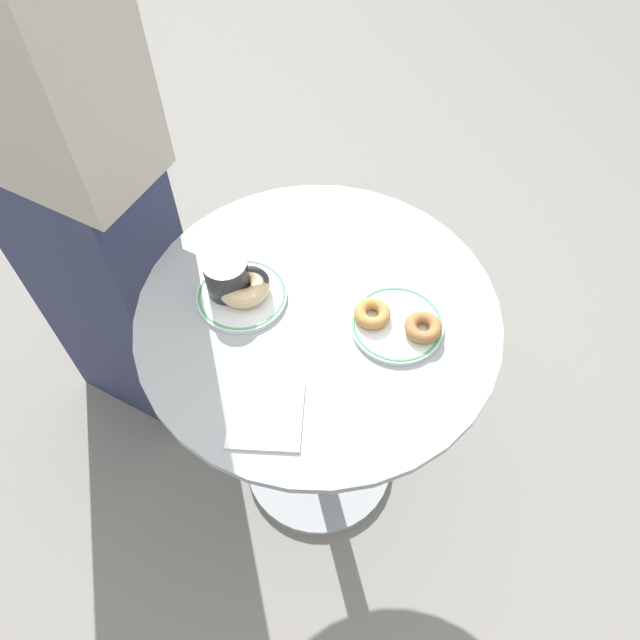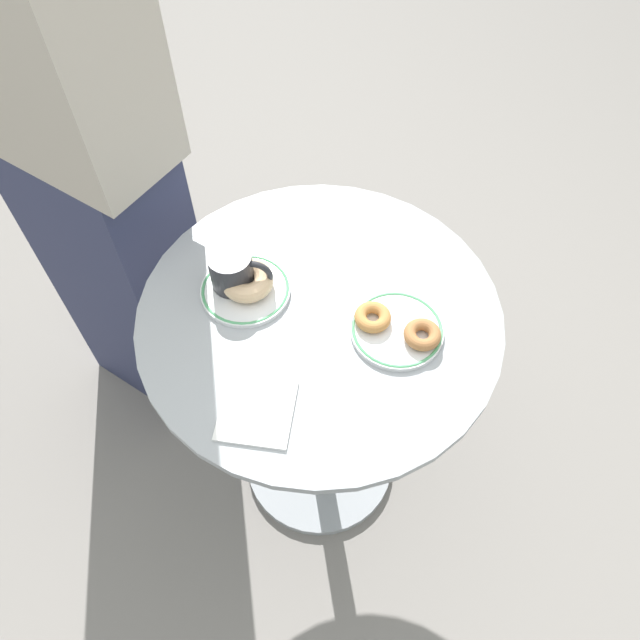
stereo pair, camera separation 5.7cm
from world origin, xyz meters
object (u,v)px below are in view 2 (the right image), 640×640
Objects in this scene: plate_right at (397,330)px; donut_old_fashioned at (373,317)px; plate_left at (246,290)px; donut_cinnamon at (422,335)px; paper_napkin at (257,410)px; coffee_mug at (234,272)px; donut_glazed at (247,280)px; person_figure at (89,180)px; cafe_table at (320,381)px.

donut_old_fashioned is at bearing -176.69° from plate_right.
donut_cinnamon is (0.35, 0.03, 0.02)m from plate_left.
donut_cinnamon is 0.53× the size of paper_napkin.
coffee_mug is at bearing -175.56° from donut_old_fashioned.
plate_left is 2.56× the size of donut_old_fashioned.
donut_glazed is 0.35m from donut_cinnamon.
donut_glazed is 1.50× the size of donut_old_fashioned.
plate_left reaches higher than paper_napkin.
coffee_mug is 0.43m from person_figure.
cafe_table is 0.35m from donut_cinnamon.
donut_glazed is at bearing 1.49° from coffee_mug.
paper_napkin is at bearing -59.48° from donut_glazed.
plate_right is 1.70× the size of donut_glazed.
plate_right is 0.11× the size of person_figure.
donut_cinnamon is at bearing -6.15° from person_figure.
donut_glazed is 1.50× the size of donut_cinnamon.
plate_left reaches higher than cafe_table.
donut_old_fashioned is at bearing 6.57° from cafe_table.
plate_right is at bearing 176.56° from donut_cinnamon.
donut_glazed reaches higher than donut_old_fashioned.
cafe_table is 0.36m from paper_napkin.
plate_right is 0.30m from donut_glazed.
donut_glazed reaches higher than cafe_table.
plate_left is 1.43× the size of coffee_mug.
donut_glazed is (-0.30, -0.02, 0.02)m from plate_right.
cafe_table is at bearing -176.64° from donut_cinnamon.
donut_cinnamon is at bearing 3.36° from cafe_table.
donut_cinnamon is at bearing -3.44° from plate_right.
plate_right is (0.30, 0.03, -0.00)m from plate_left.
donut_old_fashioned is 0.04× the size of person_figure.
donut_glazed reaches higher than plate_left.
coffee_mug reaches higher than plate_right.
coffee_mug is at bearing -14.38° from person_figure.
plate_left is 0.25m from donut_old_fashioned.
cafe_table is at bearing 3.50° from donut_glazed.
donut_cinnamon is at bearing 3.42° from donut_glazed.
paper_napkin is at bearing -58.19° from plate_left.
donut_glazed reaches higher than donut_cinnamon.
person_figure is at bearing 173.85° from donut_cinnamon.
donut_cinnamon is 0.33m from paper_napkin.
plate_right is at bearing 4.53° from donut_glazed.
person_figure reaches higher than donut_cinnamon.
plate_left is at bearing 121.81° from paper_napkin.
donut_cinnamon is 1.00× the size of donut_old_fashioned.
plate_left is 1.71× the size of donut_glazed.
plate_right is 0.74m from person_figure.
plate_left is at bearing -12.19° from coffee_mug.
person_figure reaches higher than plate_left.
donut_cinnamon is (0.05, -0.00, 0.02)m from plate_right.
donut_cinnamon is 0.79m from person_figure.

